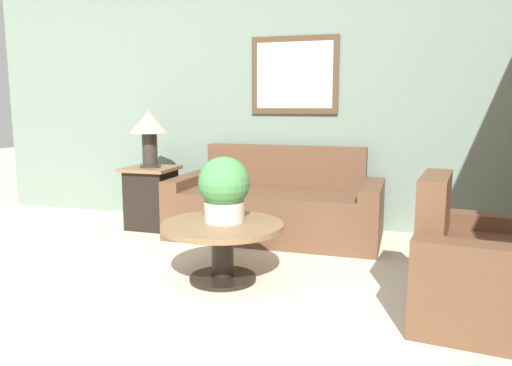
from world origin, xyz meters
TOP-DOWN VIEW (x-y plane):
  - wall_back at (0.00, 3.21)m, footprint 6.97×0.09m
  - couch_main at (0.10, 2.67)m, footprint 2.02×0.93m
  - armchair at (1.83, 1.19)m, footprint 1.03×1.09m
  - coffee_table at (0.04, 1.34)m, footprint 0.90×0.90m
  - side_table at (-1.24, 2.61)m, footprint 0.50×0.50m
  - table_lamp at (-1.24, 2.61)m, footprint 0.42×0.42m
  - potted_plant_on_table at (0.04, 1.40)m, footprint 0.38×0.38m

SIDE VIEW (x-z plane):
  - armchair at x=1.83m, z-range -0.15..0.72m
  - couch_main at x=0.10m, z-range -0.15..0.72m
  - coffee_table at x=0.04m, z-range 0.10..0.53m
  - side_table at x=-1.24m, z-range 0.01..0.65m
  - potted_plant_on_table at x=0.04m, z-range 0.44..0.93m
  - table_lamp at x=-1.24m, z-range 0.77..1.35m
  - wall_back at x=0.00m, z-range 0.01..2.61m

